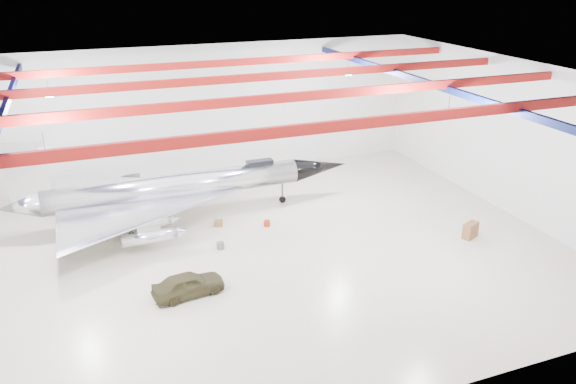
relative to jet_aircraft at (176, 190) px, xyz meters
name	(u,v)px	position (x,y,z in m)	size (l,w,h in m)	color
floor	(242,253)	(2.82, -6.61, -2.22)	(40.00, 40.00, 0.00)	beige
wall_back	(188,113)	(2.82, 8.39, 3.28)	(40.00, 40.00, 0.00)	silver
wall_right	(509,137)	(22.82, -6.61, 3.28)	(30.00, 30.00, 0.00)	silver
ceiling	(236,79)	(2.82, -6.61, 8.78)	(40.00, 40.00, 0.00)	#0A0F38
ceiling_structure	(236,91)	(2.82, -6.61, 8.10)	(39.50, 29.50, 1.08)	maroon
jet_aircraft	(176,190)	(0.00, 0.00, 0.00)	(24.77, 14.20, 6.77)	silver
jeep	(188,284)	(-1.31, -10.27, -1.55)	(1.59, 3.95, 1.35)	#3A361D
desk	(470,230)	(17.62, -10.00, -1.69)	(1.16, 0.58, 1.06)	brown
crate_ply	(130,239)	(-3.64, -2.42, -2.04)	(0.50, 0.40, 0.35)	olive
toolbox_red	(167,208)	(-0.53, 1.72, -2.05)	(0.47, 0.38, 0.33)	#9E2D0F
engine_drum	(220,246)	(1.68, -5.60, -2.00)	(0.49, 0.49, 0.44)	#59595B
crate_small	(133,214)	(-2.95, 1.57, -2.08)	(0.41, 0.33, 0.28)	#59595B
tool_chest	(267,223)	(5.55, -3.49, -2.02)	(0.45, 0.45, 0.40)	#9E2D0F
oil_barrel	(218,223)	(2.41, -2.24, -2.01)	(0.59, 0.47, 0.41)	olive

